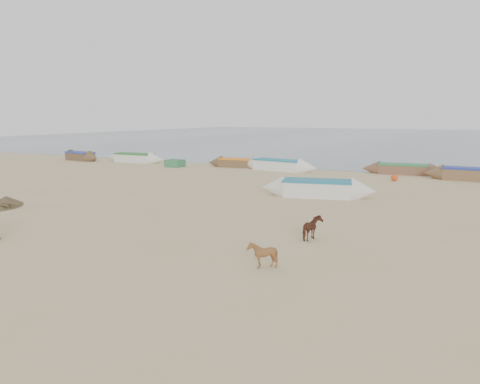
# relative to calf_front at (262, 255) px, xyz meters

# --- Properties ---
(ground) EXTENTS (140.00, 140.00, 0.00)m
(ground) POSITION_rel_calf_front_xyz_m (-3.95, 2.16, -0.39)
(ground) COLOR tan
(ground) RESTS_ON ground
(sea) EXTENTS (160.00, 160.00, 0.00)m
(sea) POSITION_rel_calf_front_xyz_m (-3.95, 84.16, -0.39)
(sea) COLOR slate
(sea) RESTS_ON ground
(calf_front) EXTENTS (0.74, 0.67, 0.79)m
(calf_front) POSITION_rel_calf_front_xyz_m (0.00, 0.00, 0.00)
(calf_front) COLOR brown
(calf_front) RESTS_ON ground
(calf_right) EXTENTS (0.93, 1.01, 0.84)m
(calf_right) POSITION_rel_calf_front_xyz_m (0.29, 3.56, 0.02)
(calf_right) COLOR #4F2819
(calf_right) RESTS_ON ground
(near_canoe) EXTENTS (6.23, 2.77, 0.92)m
(near_canoe) POSITION_rel_calf_front_xyz_m (-2.39, 12.07, 0.07)
(near_canoe) COLOR silver
(near_canoe) RESTS_ON ground
(waterline_canoes) EXTENTS (58.12, 5.10, 0.88)m
(waterline_canoes) POSITION_rel_calf_front_xyz_m (-4.21, 22.67, 0.02)
(waterline_canoes) COLOR brown
(waterline_canoes) RESTS_ON ground
(beach_clutter) EXTENTS (45.00, 3.30, 0.64)m
(beach_clutter) POSITION_rel_calf_front_xyz_m (0.46, 21.50, -0.10)
(beach_clutter) COLOR #316D46
(beach_clutter) RESTS_ON ground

